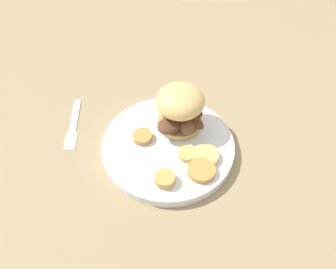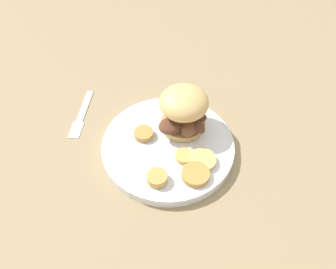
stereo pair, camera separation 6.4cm
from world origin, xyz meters
name	(u,v)px [view 1 (the left image)]	position (x,y,z in m)	size (l,w,h in m)	color
ground_plane	(168,149)	(0.00, 0.00, 0.00)	(4.00, 4.00, 0.00)	#937F5B
dinner_plate	(168,146)	(0.00, 0.00, 0.01)	(0.27, 0.27, 0.02)	white
sandwich	(180,108)	(-0.04, 0.04, 0.07)	(0.11, 0.11, 0.09)	tan
potato_round_0	(165,179)	(0.08, -0.04, 0.03)	(0.04, 0.04, 0.02)	tan
potato_round_1	(142,136)	(-0.03, -0.04, 0.03)	(0.04, 0.04, 0.01)	#BC8942
potato_round_2	(187,154)	(0.04, 0.02, 0.03)	(0.04, 0.04, 0.01)	tan
potato_round_3	(201,170)	(0.09, 0.03, 0.03)	(0.05, 0.05, 0.01)	#BC8942
potato_round_4	(206,156)	(0.06, 0.05, 0.03)	(0.05, 0.05, 0.01)	#DBB766
fork	(74,124)	(-0.14, -0.17, 0.00)	(0.15, 0.07, 0.00)	silver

